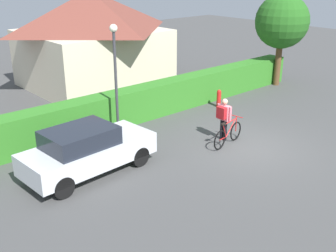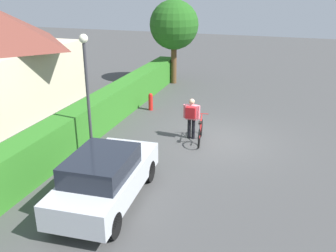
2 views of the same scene
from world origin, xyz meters
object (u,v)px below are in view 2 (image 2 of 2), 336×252
Objects in this scene: fire_hydrant at (151,101)px; tree_kerbside at (174,25)px; parked_car_near at (105,177)px; street_lamp at (87,81)px; person_rider at (191,115)px; bicycle at (200,132)px.

tree_kerbside is at bearing 5.19° from fire_hydrant.
street_lamp is at bearing 36.18° from parked_car_near.
person_rider is 8.80m from tree_kerbside.
tree_kerbside is (7.88, 3.13, 2.37)m from person_rider.
parked_car_near is at bearing 163.76° from bicycle.
street_lamp is at bearing -177.76° from tree_kerbside.
tree_kerbside is (10.62, 0.42, 0.62)m from street_lamp.
street_lamp reaches higher than person_rider.
bicycle is 1.12× the size of person_rider.
parked_car_near is 0.89× the size of tree_kerbside.
bicycle is at bearing -50.63° from street_lamp.
parked_car_near is 5.17m from person_rider.
parked_car_near is at bearing -143.82° from street_lamp.
person_rider is at bearing -135.91° from fire_hydrant.
fire_hydrant is at bearing 44.09° from person_rider.
street_lamp reaches higher than fire_hydrant.
street_lamp is 5.95m from fire_hydrant.
bicycle is 2.18× the size of fire_hydrant.
bicycle is at bearing -156.33° from tree_kerbside.
person_rider is 4.24m from street_lamp.
street_lamp is 5.14× the size of fire_hydrant.
parked_car_near is 5.10m from bicycle.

